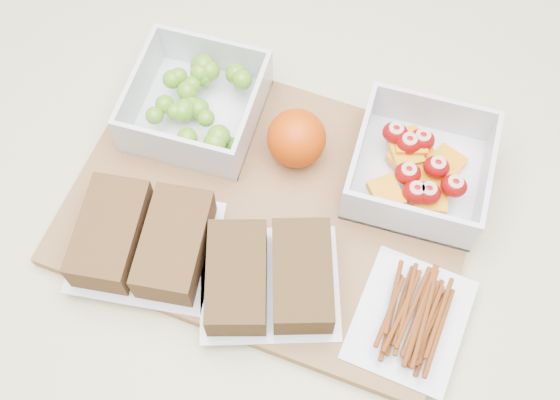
# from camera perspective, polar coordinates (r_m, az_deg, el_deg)

# --- Properties ---
(ground) EXTENTS (4.00, 4.00, 0.00)m
(ground) POSITION_cam_1_polar(r_m,az_deg,el_deg) (1.63, -0.20, -14.58)
(ground) COLOR gray
(ground) RESTS_ON ground
(counter) EXTENTS (1.20, 0.90, 0.90)m
(counter) POSITION_cam_1_polar(r_m,az_deg,el_deg) (1.19, -0.26, -10.19)
(counter) COLOR beige
(counter) RESTS_ON ground
(cutting_board) EXTENTS (0.44, 0.33, 0.02)m
(cutting_board) POSITION_cam_1_polar(r_m,az_deg,el_deg) (0.76, -0.67, -0.49)
(cutting_board) COLOR brown
(cutting_board) RESTS_ON counter
(grape_container) EXTENTS (0.14, 0.14, 0.06)m
(grape_container) POSITION_cam_1_polar(r_m,az_deg,el_deg) (0.79, -6.70, 7.88)
(grape_container) COLOR silver
(grape_container) RESTS_ON cutting_board
(fruit_container) EXTENTS (0.14, 0.14, 0.06)m
(fruit_container) POSITION_cam_1_polar(r_m,az_deg,el_deg) (0.76, 11.24, 2.52)
(fruit_container) COLOR silver
(fruit_container) RESTS_ON cutting_board
(orange) EXTENTS (0.06, 0.06, 0.06)m
(orange) POSITION_cam_1_polar(r_m,az_deg,el_deg) (0.75, 1.34, 5.04)
(orange) COLOR #C53E04
(orange) RESTS_ON cutting_board
(sandwich_bag_left) EXTENTS (0.16, 0.14, 0.04)m
(sandwich_bag_left) POSITION_cam_1_polar(r_m,az_deg,el_deg) (0.73, -11.10, -3.14)
(sandwich_bag_left) COLOR silver
(sandwich_bag_left) RESTS_ON cutting_board
(sandwich_bag_center) EXTENTS (0.17, 0.16, 0.04)m
(sandwich_bag_center) POSITION_cam_1_polar(r_m,az_deg,el_deg) (0.70, -0.86, -6.28)
(sandwich_bag_center) COLOR silver
(sandwich_bag_center) RESTS_ON cutting_board
(pretzel_bag) EXTENTS (0.12, 0.14, 0.03)m
(pretzel_bag) POSITION_cam_1_polar(r_m,az_deg,el_deg) (0.70, 10.70, -9.23)
(pretzel_bag) COLOR silver
(pretzel_bag) RESTS_ON cutting_board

